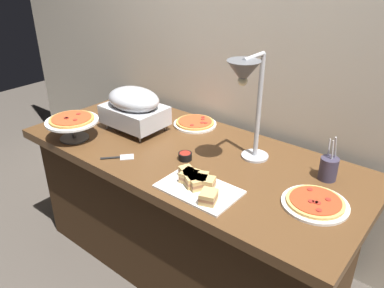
{
  "coord_description": "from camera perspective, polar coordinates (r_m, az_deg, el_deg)",
  "views": [
    {
      "loc": [
        1.15,
        -1.39,
        1.72
      ],
      "look_at": [
        0.03,
        0.0,
        0.81
      ],
      "focal_mm": 35.67,
      "sensor_mm": 36.0,
      "label": 1
    }
  ],
  "objects": [
    {
      "name": "pizza_plate_raised_stand",
      "position": [
        2.24,
        -17.49,
        3.15
      ],
      "size": [
        0.29,
        0.29,
        0.13
      ],
      "color": "#595B60",
      "rests_on": "buffet_table"
    },
    {
      "name": "utensil_holder",
      "position": [
        1.88,
        19.74,
        -3.42
      ],
      "size": [
        0.08,
        0.09,
        0.22
      ],
      "color": "#383347",
      "rests_on": "buffet_table"
    },
    {
      "name": "back_wall",
      "position": [
        2.27,
        7.68,
        13.5
      ],
      "size": [
        4.4,
        0.04,
        2.4
      ],
      "primitive_type": "cube",
      "color": "beige",
      "rests_on": "ground_plane"
    },
    {
      "name": "pizza_plate_front",
      "position": [
        1.7,
        17.93,
        -8.36
      ],
      "size": [
        0.28,
        0.28,
        0.03
      ],
      "color": "white",
      "rests_on": "buffet_table"
    },
    {
      "name": "heat_lamp",
      "position": [
        1.74,
        8.15,
        8.93
      ],
      "size": [
        0.15,
        0.31,
        0.55
      ],
      "color": "#B7BABF",
      "rests_on": "buffet_table"
    },
    {
      "name": "pizza_plate_center",
      "position": [
        2.35,
        0.46,
        3.15
      ],
      "size": [
        0.26,
        0.26,
        0.03
      ],
      "color": "white",
      "rests_on": "buffet_table"
    },
    {
      "name": "ground_plane",
      "position": [
        2.49,
        -0.47,
        -16.68
      ],
      "size": [
        8.0,
        8.0,
        0.0
      ],
      "primitive_type": "plane",
      "color": "#4C443D"
    },
    {
      "name": "serving_spatula",
      "position": [
        2.01,
        -10.87,
        -1.99
      ],
      "size": [
        0.14,
        0.15,
        0.01
      ],
      "color": "#B7BABF",
      "rests_on": "buffet_table"
    },
    {
      "name": "sandwich_platter",
      "position": [
        1.72,
        0.85,
        -6.0
      ],
      "size": [
        0.36,
        0.23,
        0.06
      ],
      "color": "white",
      "rests_on": "buffet_table"
    },
    {
      "name": "chafing_dish",
      "position": [
        2.26,
        -8.65,
        5.55
      ],
      "size": [
        0.36,
        0.26,
        0.26
      ],
      "color": "#B7BABF",
      "rests_on": "buffet_table"
    },
    {
      "name": "buffet_table",
      "position": [
        2.24,
        -0.51,
        -9.53
      ],
      "size": [
        1.9,
        0.84,
        0.76
      ],
      "color": "brown",
      "rests_on": "ground_plane"
    },
    {
      "name": "sauce_cup_near",
      "position": [
        1.95,
        -1.03,
        -1.8
      ],
      "size": [
        0.07,
        0.07,
        0.04
      ],
      "color": "black",
      "rests_on": "buffet_table"
    }
  ]
}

